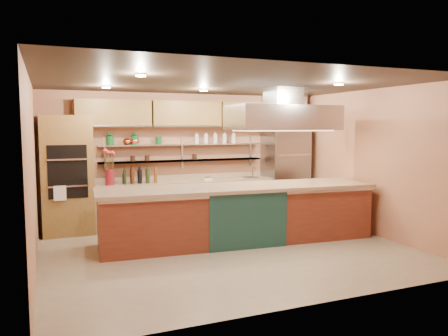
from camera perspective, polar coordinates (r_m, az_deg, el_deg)
name	(u,v)px	position (r m, az deg, el deg)	size (l,w,h in m)	color
floor	(228,250)	(7.56, 0.50, -10.68)	(6.00, 5.00, 0.02)	gray
ceiling	(228,83)	(7.29, 0.52, 11.03)	(6.00, 5.00, 0.02)	black
wall_back	(184,158)	(9.64, -5.24, 1.33)	(6.00, 0.04, 2.80)	#AA7050
wall_front	(312,187)	(5.10, 11.44, -2.48)	(6.00, 0.04, 2.80)	#AA7050
wall_left	(32,176)	(6.74, -23.75, -0.91)	(0.04, 5.00, 2.80)	#AA7050
wall_right	(371,162)	(8.89, 18.65, 0.71)	(0.04, 5.00, 2.80)	#AA7050
oven_stack	(67,175)	(8.94, -19.81, -0.91)	(0.95, 0.64, 2.30)	brown
refrigerator	(285,171)	(10.28, 8.00, -0.39)	(0.95, 0.72, 2.10)	gray
back_counter	(186,202)	(9.46, -4.95, -4.46)	(3.84, 0.64, 0.93)	#A07E60
wall_shelf_lower	(184,161)	(9.51, -5.30, 0.97)	(3.60, 0.26, 0.03)	#B8BBC0
wall_shelf_upper	(183,144)	(9.49, -5.31, 3.08)	(3.60, 0.26, 0.03)	#B8BBC0
upper_cabinets	(186,114)	(9.45, -4.97, 7.02)	(4.60, 0.36, 0.55)	brown
range_hood	(283,118)	(8.21, 7.70, 6.52)	(2.00, 1.00, 0.45)	#B8BBC0
ceiling_downlights	(223,86)	(7.48, -0.08, 10.66)	(4.00, 2.80, 0.02)	#FFE5A5
island	(238,214)	(7.96, 1.88, -5.99)	(4.91, 1.07, 1.02)	brown
flower_vase	(110,177)	(8.98, -14.70, -1.17)	(0.17, 0.17, 0.30)	maroon
oil_bottle_cluster	(140,177)	(9.08, -10.93, -1.22)	(0.75, 0.21, 0.24)	black
kitchen_scale	(207,178)	(9.48, -2.19, -1.28)	(0.17, 0.13, 0.10)	silver
bar_faucet	(253,172)	(10.01, 3.77, -0.58)	(0.03, 0.03, 0.22)	silver
copper_kettle	(127,141)	(9.20, -12.56, 3.41)	(0.17, 0.17, 0.13)	#BE4E2C
green_canister	(159,140)	(9.34, -8.54, 3.59)	(0.13, 0.13, 0.16)	#0F461E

